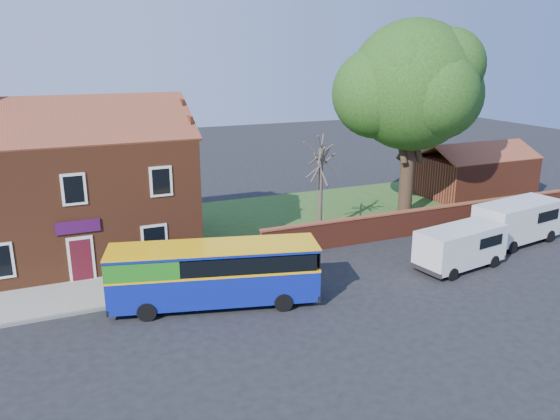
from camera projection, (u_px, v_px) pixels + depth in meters
name	position (u px, v px, depth m)	size (l,w,h in m)	color
ground	(278.00, 322.00, 22.36)	(120.00, 120.00, 0.00)	black
pavement	(87.00, 295.00, 24.75)	(18.00, 3.50, 0.12)	gray
kerb	(90.00, 311.00, 23.21)	(18.00, 0.15, 0.14)	slate
grass_strip	(374.00, 208.00, 38.77)	(26.00, 12.00, 0.04)	#426B28
shop_building	(71.00, 194.00, 28.88)	(12.30, 8.13, 10.50)	brown
boundary_wall	(429.00, 220.00, 33.26)	(22.00, 0.38, 1.60)	maroon
outbuilding	(475.00, 175.00, 41.75)	(8.20, 5.06, 4.17)	maroon
bus	(208.00, 272.00, 23.44)	(9.21, 4.41, 2.73)	#0D1D94
van_near	(461.00, 246.00, 27.69)	(5.15, 2.71, 2.15)	silver
van_far	(517.00, 220.00, 31.39)	(5.74, 3.00, 2.40)	silver
large_tree	(411.00, 90.00, 34.97)	(10.44, 8.26, 12.74)	black
bare_tree	(320.00, 187.00, 32.42)	(2.16, 2.57, 5.75)	#4C4238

